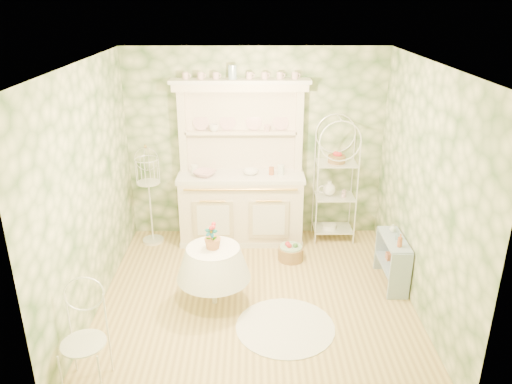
{
  "coord_description": "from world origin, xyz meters",
  "views": [
    {
      "loc": [
        -0.04,
        -4.98,
        3.33
      ],
      "look_at": [
        0.0,
        0.5,
        1.15
      ],
      "focal_mm": 35.0,
      "sensor_mm": 36.0,
      "label": 1
    }
  ],
  "objects_px": {
    "floor_basket": "(291,253)",
    "round_table": "(214,278)",
    "cafe_chair": "(84,347)",
    "side_shelf": "(392,261)",
    "kitchen_dresser": "(241,165)",
    "birdcage_stand": "(149,192)",
    "bakers_rack": "(335,181)"
  },
  "relations": [
    {
      "from": "bakers_rack",
      "to": "floor_basket",
      "type": "height_order",
      "value": "bakers_rack"
    },
    {
      "from": "cafe_chair",
      "to": "birdcage_stand",
      "type": "relative_size",
      "value": 0.53
    },
    {
      "from": "side_shelf",
      "to": "birdcage_stand",
      "type": "distance_m",
      "value": 3.37
    },
    {
      "from": "bakers_rack",
      "to": "cafe_chair",
      "type": "xyz_separation_m",
      "value": [
        -2.67,
        -2.94,
        -0.47
      ]
    },
    {
      "from": "kitchen_dresser",
      "to": "side_shelf",
      "type": "bearing_deg",
      "value": -32.74
    },
    {
      "from": "kitchen_dresser",
      "to": "floor_basket",
      "type": "height_order",
      "value": "kitchen_dresser"
    },
    {
      "from": "bakers_rack",
      "to": "round_table",
      "type": "height_order",
      "value": "bakers_rack"
    },
    {
      "from": "bakers_rack",
      "to": "birdcage_stand",
      "type": "xyz_separation_m",
      "value": [
        -2.6,
        -0.11,
        -0.1
      ]
    },
    {
      "from": "floor_basket",
      "to": "round_table",
      "type": "bearing_deg",
      "value": -133.5
    },
    {
      "from": "bakers_rack",
      "to": "cafe_chair",
      "type": "relative_size",
      "value": 2.13
    },
    {
      "from": "round_table",
      "to": "cafe_chair",
      "type": "bearing_deg",
      "value": -129.61
    },
    {
      "from": "floor_basket",
      "to": "birdcage_stand",
      "type": "bearing_deg",
      "value": 164.48
    },
    {
      "from": "side_shelf",
      "to": "birdcage_stand",
      "type": "height_order",
      "value": "birdcage_stand"
    },
    {
      "from": "round_table",
      "to": "birdcage_stand",
      "type": "height_order",
      "value": "birdcage_stand"
    },
    {
      "from": "kitchen_dresser",
      "to": "round_table",
      "type": "height_order",
      "value": "kitchen_dresser"
    },
    {
      "from": "round_table",
      "to": "birdcage_stand",
      "type": "bearing_deg",
      "value": 122.81
    },
    {
      "from": "kitchen_dresser",
      "to": "bakers_rack",
      "type": "xyz_separation_m",
      "value": [
        1.32,
        0.06,
        -0.27
      ]
    },
    {
      "from": "bakers_rack",
      "to": "birdcage_stand",
      "type": "height_order",
      "value": "bakers_rack"
    },
    {
      "from": "bakers_rack",
      "to": "cafe_chair",
      "type": "bearing_deg",
      "value": -132.04
    },
    {
      "from": "kitchen_dresser",
      "to": "cafe_chair",
      "type": "relative_size",
      "value": 2.77
    },
    {
      "from": "cafe_chair",
      "to": "birdcage_stand",
      "type": "bearing_deg",
      "value": 77.22
    },
    {
      "from": "bakers_rack",
      "to": "side_shelf",
      "type": "distance_m",
      "value": 1.48
    },
    {
      "from": "birdcage_stand",
      "to": "round_table",
      "type": "bearing_deg",
      "value": -57.19
    },
    {
      "from": "round_table",
      "to": "kitchen_dresser",
      "type": "bearing_deg",
      "value": 79.96
    },
    {
      "from": "round_table",
      "to": "birdcage_stand",
      "type": "distance_m",
      "value": 1.89
    },
    {
      "from": "birdcage_stand",
      "to": "cafe_chair",
      "type": "bearing_deg",
      "value": -91.35
    },
    {
      "from": "kitchen_dresser",
      "to": "cafe_chair",
      "type": "distance_m",
      "value": 3.26
    },
    {
      "from": "birdcage_stand",
      "to": "kitchen_dresser",
      "type": "bearing_deg",
      "value": 2.36
    },
    {
      "from": "side_shelf",
      "to": "cafe_chair",
      "type": "height_order",
      "value": "cafe_chair"
    },
    {
      "from": "birdcage_stand",
      "to": "floor_basket",
      "type": "distance_m",
      "value": 2.13
    },
    {
      "from": "cafe_chair",
      "to": "round_table",
      "type": "bearing_deg",
      "value": 38.96
    },
    {
      "from": "round_table",
      "to": "floor_basket",
      "type": "bearing_deg",
      "value": 46.5
    }
  ]
}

